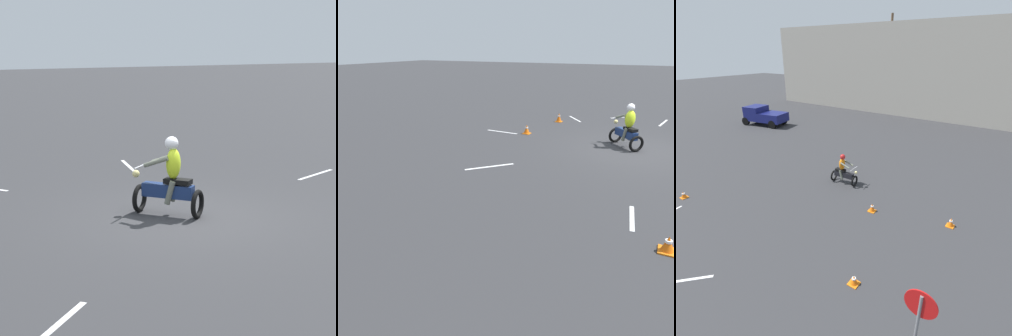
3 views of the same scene
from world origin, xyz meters
The scene contains 5 objects.
ground_plane centered at (0.00, 0.00, 0.00)m, with size 120.00×120.00×0.00m, color #333335.
motorcycle_rider_foreground centered at (0.23, -0.29, 0.73)m, with size 1.39×1.44×1.66m.
lane_stripe_ne centered at (3.79, 3.90, 0.00)m, with size 0.10×1.62×0.01m, color silver.
lane_stripe_sw centered at (-5.03, -2.30, 0.00)m, with size 0.10×1.75×0.01m, color silver.
lane_stripe_s centered at (-0.89, -5.51, 0.00)m, with size 0.10×1.76×0.01m, color silver.
Camera 1 is at (5.76, 11.62, 3.68)m, focal length 70.00 mm.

